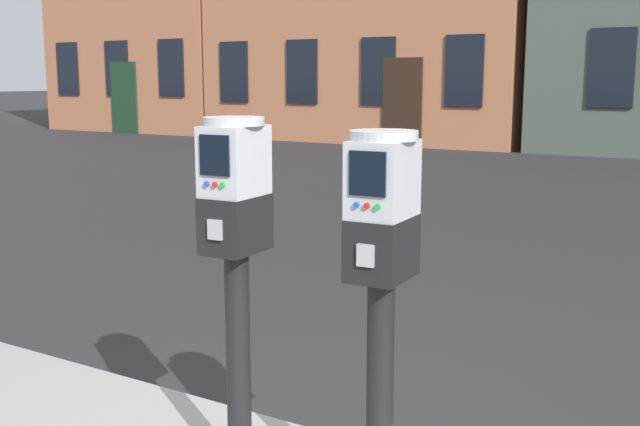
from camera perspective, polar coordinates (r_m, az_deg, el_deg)
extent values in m
cylinder|color=black|center=(2.90, -6.10, -11.33)|extent=(0.09, 0.09, 0.88)
cube|color=black|center=(2.75, -6.31, -0.79)|extent=(0.18, 0.25, 0.20)
cube|color=#A5A8AD|center=(2.65, -7.85, -1.24)|extent=(0.06, 0.02, 0.07)
cube|color=#B7BABF|center=(2.71, -6.40, 3.89)|extent=(0.18, 0.24, 0.25)
cube|color=black|center=(2.61, -7.88, 4.28)|extent=(0.12, 0.01, 0.14)
cylinder|color=blue|center=(2.64, -8.46, 2.17)|extent=(0.02, 0.01, 0.02)
cylinder|color=red|center=(2.62, -7.85, 2.12)|extent=(0.02, 0.01, 0.02)
cylinder|color=green|center=(2.60, -7.22, 2.07)|extent=(0.02, 0.01, 0.02)
cylinder|color=#B7BABF|center=(2.70, -6.46, 6.82)|extent=(0.23, 0.23, 0.03)
cylinder|color=black|center=(2.61, 4.47, -13.97)|extent=(0.09, 0.09, 0.86)
cube|color=black|center=(2.44, 4.64, -2.59)|extent=(0.18, 0.25, 0.20)
cube|color=#A5A8AD|center=(2.33, 3.41, -3.19)|extent=(0.06, 0.02, 0.07)
cube|color=#B7BABF|center=(2.41, 4.72, 2.56)|extent=(0.18, 0.24, 0.24)
cube|color=black|center=(2.29, 3.56, 2.94)|extent=(0.12, 0.01, 0.14)
cylinder|color=blue|center=(2.32, 2.72, 0.61)|extent=(0.02, 0.01, 0.02)
cylinder|color=red|center=(2.31, 3.51, 0.54)|extent=(0.02, 0.01, 0.02)
cylinder|color=green|center=(2.29, 4.30, 0.47)|extent=(0.02, 0.01, 0.02)
cylinder|color=#B7BABF|center=(2.39, 4.77, 5.80)|extent=(0.23, 0.23, 0.03)
cube|color=black|center=(25.41, -18.29, 10.18)|extent=(0.90, 0.06, 1.60)
cube|color=black|center=(23.84, -14.90, 10.39)|extent=(0.90, 0.06, 1.60)
cube|color=black|center=(22.35, -11.04, 10.59)|extent=(0.90, 0.06, 1.60)
cube|color=#193823|center=(23.67, -14.39, 8.33)|extent=(1.00, 0.07, 2.10)
cube|color=black|center=(20.92, -6.43, 10.41)|extent=(0.90, 0.06, 1.60)
cube|color=black|center=(19.67, -1.36, 10.50)|extent=(0.90, 0.06, 1.60)
cube|color=black|center=(18.59, 4.36, 10.50)|extent=(0.90, 0.06, 1.60)
cube|color=black|center=(17.71, 10.70, 10.38)|extent=(0.90, 0.06, 1.60)
cube|color=black|center=(18.31, 6.15, 8.17)|extent=(1.00, 0.07, 2.10)
cube|color=black|center=(16.85, 20.92, 10.08)|extent=(0.90, 0.06, 1.60)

